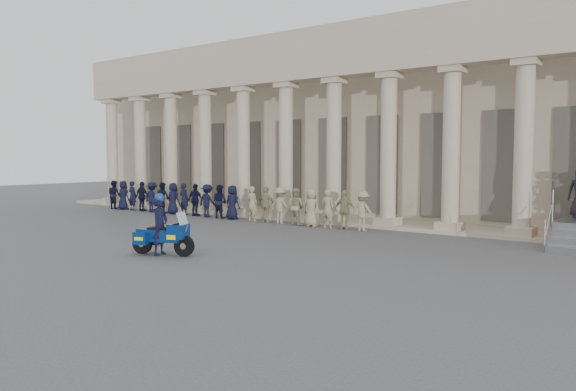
% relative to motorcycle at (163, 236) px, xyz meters
% --- Properties ---
extents(ground, '(90.00, 90.00, 0.00)m').
position_rel_motorcycle_xyz_m(ground, '(1.19, 1.66, -0.57)').
color(ground, '#4D4D50').
rests_on(ground, ground).
extents(building, '(40.00, 12.50, 9.00)m').
position_rel_motorcycle_xyz_m(building, '(1.19, 16.41, 3.96)').
color(building, tan).
rests_on(building, ground).
extents(officer_rank, '(16.69, 0.60, 1.59)m').
position_rel_motorcycle_xyz_m(officer_rank, '(-5.72, 8.25, 0.23)').
color(officer_rank, black).
rests_on(officer_rank, ground).
extents(motorcycle, '(1.98, 1.11, 1.31)m').
position_rel_motorcycle_xyz_m(motorcycle, '(0.00, 0.00, 0.00)').
color(motorcycle, black).
rests_on(motorcycle, ground).
extents(rider, '(0.60, 0.74, 1.84)m').
position_rel_motorcycle_xyz_m(rider, '(-0.11, -0.04, 0.35)').
color(rider, black).
rests_on(rider, ground).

